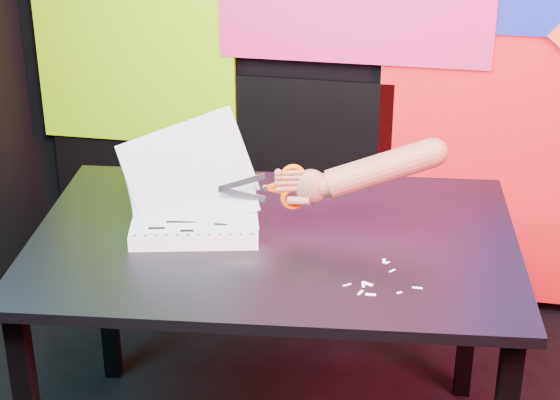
# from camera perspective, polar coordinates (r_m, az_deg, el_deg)

# --- Properties ---
(room) EXTENTS (3.01, 3.01, 2.71)m
(room) POSITION_cam_1_polar(r_m,az_deg,el_deg) (1.79, 7.63, 6.85)
(room) COLOR black
(room) RESTS_ON ground
(backdrop) EXTENTS (2.88, 0.05, 2.08)m
(backdrop) POSITION_cam_1_polar(r_m,az_deg,el_deg) (3.30, 9.90, 8.12)
(backdrop) COLOR red
(backdrop) RESTS_ON ground
(work_table) EXTENTS (1.37, 0.99, 0.75)m
(work_table) POSITION_cam_1_polar(r_m,az_deg,el_deg) (2.55, -0.36, -3.87)
(work_table) COLOR black
(work_table) RESTS_ON ground
(printout_stack) EXTENTS (0.42, 0.32, 0.33)m
(printout_stack) POSITION_cam_1_polar(r_m,az_deg,el_deg) (2.55, -5.20, -1.15)
(printout_stack) COLOR white
(printout_stack) RESTS_ON work_table
(scissors) EXTENTS (0.23, 0.07, 0.13)m
(scissors) POSITION_cam_1_polar(r_m,az_deg,el_deg) (2.49, 0.42, 0.78)
(scissors) COLOR silver
(scissors) RESTS_ON printout_stack
(hand_forearm) EXTENTS (0.44, 0.15, 0.18)m
(hand_forearm) POSITION_cam_1_polar(r_m,az_deg,el_deg) (2.50, 5.48, 1.76)
(hand_forearm) COLOR brown
(hand_forearm) RESTS_ON work_table
(paper_clippings) EXTENTS (0.19, 0.19, 0.00)m
(paper_clippings) POSITION_cam_1_polar(r_m,az_deg,el_deg) (2.31, 5.96, -5.03)
(paper_clippings) COLOR white
(paper_clippings) RESTS_ON work_table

